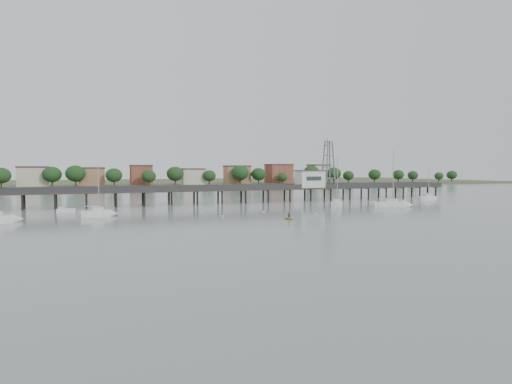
{
  "coord_description": "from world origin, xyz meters",
  "views": [
    {
      "loc": [
        -38.71,
        -54.29,
        9.44
      ],
      "look_at": [
        0.11,
        42.0,
        4.0
      ],
      "focal_mm": 30.0,
      "sensor_mm": 36.0,
      "label": 1
    }
  ],
  "objects_px": {
    "sailboat_d": "(397,204)",
    "white_tender": "(65,211)",
    "pier": "(232,190)",
    "yellow_dinghy": "(289,219)",
    "sailboat_a": "(1,219)",
    "sailboat_b": "(102,213)",
    "sailboat_c": "(337,204)",
    "lattice_tower": "(328,164)",
    "sailboat_e": "(430,198)"
  },
  "relations": [
    {
      "from": "sailboat_d",
      "to": "white_tender",
      "type": "bearing_deg",
      "value": -171.92
    },
    {
      "from": "pier",
      "to": "yellow_dinghy",
      "type": "bearing_deg",
      "value": -93.72
    },
    {
      "from": "yellow_dinghy",
      "to": "pier",
      "type": "bearing_deg",
      "value": 79.74
    },
    {
      "from": "sailboat_d",
      "to": "yellow_dinghy",
      "type": "bearing_deg",
      "value": -139.92
    },
    {
      "from": "sailboat_a",
      "to": "sailboat_b",
      "type": "relative_size",
      "value": 1.19
    },
    {
      "from": "pier",
      "to": "sailboat_c",
      "type": "xyz_separation_m",
      "value": [
        21.42,
        -20.99,
        -3.15
      ]
    },
    {
      "from": "pier",
      "to": "white_tender",
      "type": "xyz_separation_m",
      "value": [
        -42.6,
        -12.08,
        -3.34
      ]
    },
    {
      "from": "lattice_tower",
      "to": "sailboat_c",
      "type": "relative_size",
      "value": 1.15
    },
    {
      "from": "pier",
      "to": "sailboat_b",
      "type": "bearing_deg",
      "value": -146.68
    },
    {
      "from": "sailboat_b",
      "to": "yellow_dinghy",
      "type": "height_order",
      "value": "sailboat_b"
    },
    {
      "from": "sailboat_c",
      "to": "white_tender",
      "type": "bearing_deg",
      "value": 120.64
    },
    {
      "from": "sailboat_e",
      "to": "lattice_tower",
      "type": "bearing_deg",
      "value": 157.48
    },
    {
      "from": "yellow_dinghy",
      "to": "white_tender",
      "type": "bearing_deg",
      "value": 136.8
    },
    {
      "from": "sailboat_e",
      "to": "yellow_dinghy",
      "type": "relative_size",
      "value": 4.8
    },
    {
      "from": "sailboat_c",
      "to": "sailboat_b",
      "type": "xyz_separation_m",
      "value": [
        -56.92,
        -2.35,
        0.01
      ]
    },
    {
      "from": "sailboat_e",
      "to": "sailboat_a",
      "type": "bearing_deg",
      "value": -171.43
    },
    {
      "from": "lattice_tower",
      "to": "sailboat_b",
      "type": "xyz_separation_m",
      "value": [
        -67.0,
        -23.33,
        -10.45
      ]
    },
    {
      "from": "sailboat_e",
      "to": "white_tender",
      "type": "xyz_separation_m",
      "value": [
        -102.89,
        0.31,
        -0.2
      ]
    },
    {
      "from": "sailboat_c",
      "to": "sailboat_b",
      "type": "bearing_deg",
      "value": 130.92
    },
    {
      "from": "sailboat_d",
      "to": "sailboat_c",
      "type": "xyz_separation_m",
      "value": [
        -13.45,
        6.58,
        0.01
      ]
    },
    {
      "from": "sailboat_d",
      "to": "sailboat_e",
      "type": "height_order",
      "value": "sailboat_d"
    },
    {
      "from": "sailboat_e",
      "to": "white_tender",
      "type": "relative_size",
      "value": 2.88
    },
    {
      "from": "lattice_tower",
      "to": "sailboat_c",
      "type": "height_order",
      "value": "lattice_tower"
    },
    {
      "from": "lattice_tower",
      "to": "white_tender",
      "type": "distance_m",
      "value": 75.83
    },
    {
      "from": "sailboat_d",
      "to": "white_tender",
      "type": "height_order",
      "value": "sailboat_d"
    },
    {
      "from": "sailboat_b",
      "to": "yellow_dinghy",
      "type": "relative_size",
      "value": 4.76
    },
    {
      "from": "sailboat_d",
      "to": "sailboat_b",
      "type": "relative_size",
      "value": 1.42
    },
    {
      "from": "sailboat_e",
      "to": "sailboat_a",
      "type": "height_order",
      "value": "sailboat_a"
    },
    {
      "from": "sailboat_c",
      "to": "white_tender",
      "type": "relative_size",
      "value": 3.53
    },
    {
      "from": "sailboat_b",
      "to": "sailboat_a",
      "type": "bearing_deg",
      "value": -173.07
    },
    {
      "from": "pier",
      "to": "sailboat_a",
      "type": "distance_m",
      "value": 59.41
    },
    {
      "from": "lattice_tower",
      "to": "white_tender",
      "type": "xyz_separation_m",
      "value": [
        -74.1,
        -12.08,
        -10.65
      ]
    },
    {
      "from": "lattice_tower",
      "to": "sailboat_e",
      "type": "height_order",
      "value": "lattice_tower"
    },
    {
      "from": "lattice_tower",
      "to": "sailboat_c",
      "type": "distance_m",
      "value": 25.52
    },
    {
      "from": "sailboat_e",
      "to": "sailboat_a",
      "type": "relative_size",
      "value": 0.85
    },
    {
      "from": "sailboat_e",
      "to": "yellow_dinghy",
      "type": "height_order",
      "value": "sailboat_e"
    },
    {
      "from": "yellow_dinghy",
      "to": "sailboat_c",
      "type": "bearing_deg",
      "value": 34.2
    },
    {
      "from": "sailboat_d",
      "to": "sailboat_c",
      "type": "height_order",
      "value": "sailboat_d"
    },
    {
      "from": "pier",
      "to": "sailboat_d",
      "type": "height_order",
      "value": "sailboat_d"
    },
    {
      "from": "white_tender",
      "to": "sailboat_c",
      "type": "bearing_deg",
      "value": -6.66
    },
    {
      "from": "lattice_tower",
      "to": "sailboat_a",
      "type": "height_order",
      "value": "lattice_tower"
    },
    {
      "from": "sailboat_c",
      "to": "yellow_dinghy",
      "type": "height_order",
      "value": "sailboat_c"
    },
    {
      "from": "pier",
      "to": "sailboat_d",
      "type": "bearing_deg",
      "value": -38.33
    },
    {
      "from": "sailboat_d",
      "to": "sailboat_c",
      "type": "relative_size",
      "value": 1.15
    },
    {
      "from": "pier",
      "to": "white_tender",
      "type": "bearing_deg",
      "value": -164.16
    },
    {
      "from": "sailboat_b",
      "to": "yellow_dinghy",
      "type": "distance_m",
      "value": 37.62
    },
    {
      "from": "sailboat_b",
      "to": "pier",
      "type": "bearing_deg",
      "value": 25.33
    },
    {
      "from": "sailboat_a",
      "to": "sailboat_b",
      "type": "height_order",
      "value": "sailboat_a"
    },
    {
      "from": "lattice_tower",
      "to": "sailboat_e",
      "type": "relative_size",
      "value": 1.41
    },
    {
      "from": "sailboat_d",
      "to": "sailboat_a",
      "type": "distance_m",
      "value": 87.26
    }
  ]
}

